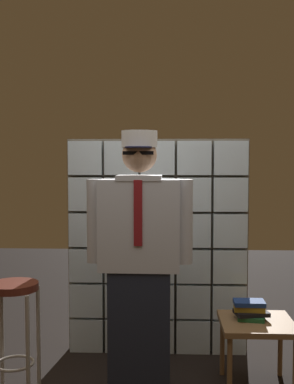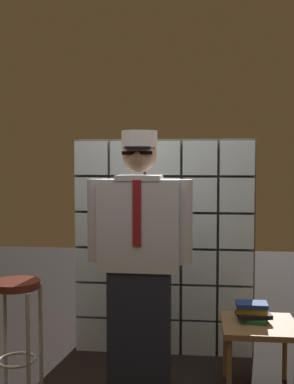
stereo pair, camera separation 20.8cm
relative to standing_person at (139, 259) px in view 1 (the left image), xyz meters
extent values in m
cube|color=silver|center=(-0.50, 0.77, -0.82)|extent=(0.28, 0.08, 0.28)
cube|color=silver|center=(-0.19, 0.77, -0.82)|extent=(0.28, 0.08, 0.28)
cube|color=silver|center=(0.11, 0.77, -0.82)|extent=(0.28, 0.08, 0.28)
cube|color=silver|center=(0.41, 0.77, -0.82)|extent=(0.28, 0.08, 0.28)
cube|color=silver|center=(0.72, 0.77, -0.82)|extent=(0.28, 0.08, 0.28)
cube|color=silver|center=(-0.50, 0.77, -0.51)|extent=(0.28, 0.08, 0.28)
cube|color=silver|center=(-0.19, 0.77, -0.51)|extent=(0.28, 0.08, 0.28)
cube|color=silver|center=(0.11, 0.77, -0.51)|extent=(0.28, 0.08, 0.28)
cube|color=silver|center=(0.41, 0.77, -0.51)|extent=(0.28, 0.08, 0.28)
cube|color=silver|center=(0.72, 0.77, -0.51)|extent=(0.28, 0.08, 0.28)
cube|color=silver|center=(-0.50, 0.77, -0.21)|extent=(0.28, 0.08, 0.28)
cube|color=silver|center=(-0.19, 0.77, -0.21)|extent=(0.28, 0.08, 0.28)
cube|color=silver|center=(0.11, 0.77, -0.21)|extent=(0.28, 0.08, 0.28)
cube|color=silver|center=(0.41, 0.77, -0.21)|extent=(0.28, 0.08, 0.28)
cube|color=silver|center=(0.72, 0.77, -0.21)|extent=(0.28, 0.08, 0.28)
cube|color=silver|center=(-0.50, 0.77, 0.09)|extent=(0.28, 0.08, 0.28)
cube|color=silver|center=(-0.19, 0.77, 0.09)|extent=(0.28, 0.08, 0.28)
cube|color=silver|center=(0.11, 0.77, 0.09)|extent=(0.28, 0.08, 0.28)
cube|color=silver|center=(0.41, 0.77, 0.09)|extent=(0.28, 0.08, 0.28)
cube|color=silver|center=(0.72, 0.77, 0.09)|extent=(0.28, 0.08, 0.28)
cube|color=silver|center=(-0.50, 0.77, 0.40)|extent=(0.28, 0.08, 0.28)
cube|color=silver|center=(-0.19, 0.77, 0.40)|extent=(0.28, 0.08, 0.28)
cube|color=silver|center=(0.11, 0.77, 0.40)|extent=(0.28, 0.08, 0.28)
cube|color=silver|center=(0.41, 0.77, 0.40)|extent=(0.28, 0.08, 0.28)
cube|color=silver|center=(0.72, 0.77, 0.40)|extent=(0.28, 0.08, 0.28)
cube|color=silver|center=(-0.50, 0.77, 0.70)|extent=(0.28, 0.08, 0.28)
cube|color=silver|center=(-0.19, 0.77, 0.70)|extent=(0.28, 0.08, 0.28)
cube|color=silver|center=(0.11, 0.77, 0.70)|extent=(0.28, 0.08, 0.28)
cube|color=silver|center=(0.41, 0.77, 0.70)|extent=(0.28, 0.08, 0.28)
cube|color=silver|center=(0.72, 0.77, 0.70)|extent=(0.28, 0.08, 0.28)
cube|color=#5B5447|center=(0.11, 0.82, -0.06)|extent=(1.54, 0.02, 1.85)
cube|color=#1E2333|center=(0.00, 0.00, -0.52)|extent=(0.43, 0.22, 0.89)
cube|color=silver|center=(0.00, 0.00, 0.24)|extent=(0.56, 0.25, 0.63)
cube|color=maroon|center=(0.00, -0.13, 0.33)|extent=(0.06, 0.01, 0.44)
cube|color=silver|center=(0.00, 0.00, 0.56)|extent=(0.31, 0.26, 0.04)
sphere|color=tan|center=(0.00, 0.00, 0.72)|extent=(0.24, 0.24, 0.24)
ellipsoid|color=black|center=(0.00, -0.05, 0.68)|extent=(0.16, 0.09, 0.11)
cube|color=black|center=(0.00, -0.11, 0.73)|extent=(0.20, 0.02, 0.02)
cylinder|color=#191E47|center=(0.00, -0.09, 0.77)|extent=(0.18, 0.18, 0.01)
cylinder|color=white|center=(0.00, 0.00, 0.83)|extent=(0.24, 0.24, 0.11)
cylinder|color=silver|center=(0.31, -0.01, 0.26)|extent=(0.11, 0.11, 0.58)
cylinder|color=silver|center=(-0.31, 0.01, 0.26)|extent=(0.11, 0.11, 0.58)
cylinder|color=#592319|center=(-0.86, -0.08, -0.18)|extent=(0.34, 0.34, 0.05)
torus|color=#A59E93|center=(-0.86, -0.08, -0.72)|extent=(0.27, 0.27, 0.02)
cylinder|color=#A59E93|center=(-0.73, -0.21, -0.58)|extent=(0.03, 0.03, 0.76)
cylinder|color=#A59E93|center=(-0.99, 0.05, -0.58)|extent=(0.03, 0.03, 0.76)
cylinder|color=#A59E93|center=(-0.73, 0.05, -0.58)|extent=(0.03, 0.03, 0.76)
cube|color=brown|center=(0.84, 0.13, -0.49)|extent=(0.52, 0.52, 0.04)
cylinder|color=brown|center=(0.62, -0.09, -0.73)|extent=(0.04, 0.04, 0.45)
cylinder|color=brown|center=(0.62, 0.35, -0.73)|extent=(0.04, 0.04, 0.45)
cylinder|color=brown|center=(1.06, 0.35, -0.73)|extent=(0.04, 0.04, 0.45)
cube|color=#1E592D|center=(0.80, 0.17, -0.45)|extent=(0.22, 0.22, 0.03)
cube|color=black|center=(0.80, 0.17, -0.42)|extent=(0.26, 0.20, 0.03)
cube|color=olive|center=(0.79, 0.18, -0.39)|extent=(0.23, 0.15, 0.04)
cube|color=navy|center=(0.79, 0.18, -0.35)|extent=(0.22, 0.15, 0.03)
camera|label=1|loc=(0.19, -3.32, 0.67)|focal=45.61mm
camera|label=2|loc=(0.40, -3.31, 0.67)|focal=45.61mm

